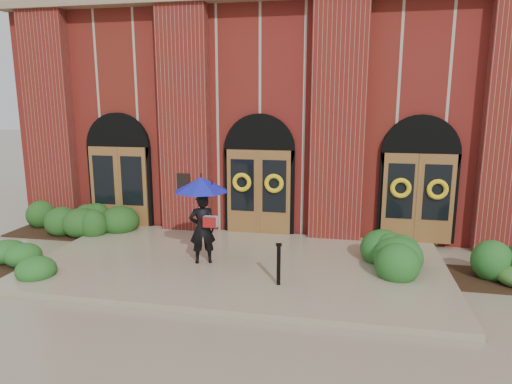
% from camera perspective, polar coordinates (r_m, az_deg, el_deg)
% --- Properties ---
extents(ground, '(90.00, 90.00, 0.00)m').
position_cam_1_polar(ground, '(11.36, -2.39, -9.65)').
color(ground, gray).
rests_on(ground, ground).
extents(landing, '(10.00, 5.30, 0.15)m').
position_cam_1_polar(landing, '(11.47, -2.21, -9.04)').
color(landing, gray).
rests_on(landing, ground).
extents(church_building, '(16.20, 12.53, 7.00)m').
position_cam_1_polar(church_building, '(19.24, 3.90, 9.71)').
color(church_building, maroon).
rests_on(church_building, ground).
extents(man_with_umbrella, '(1.73, 1.73, 2.13)m').
position_cam_1_polar(man_with_umbrella, '(11.03, -6.79, -1.43)').
color(man_with_umbrella, black).
rests_on(man_with_umbrella, landing).
extents(metal_post, '(0.15, 0.15, 0.92)m').
position_cam_1_polar(metal_post, '(9.94, 2.84, -8.89)').
color(metal_post, black).
rests_on(metal_post, landing).
extents(hedge_wall_left, '(3.30, 1.32, 0.85)m').
position_cam_1_polar(hedge_wall_left, '(15.33, -22.44, -3.25)').
color(hedge_wall_left, '#1E4717').
rests_on(hedge_wall_left, ground).
extents(hedge_wall_right, '(3.44, 1.38, 0.88)m').
position_cam_1_polar(hedge_wall_right, '(11.68, 24.12, -7.78)').
color(hedge_wall_right, '#1E531D').
rests_on(hedge_wall_right, ground).
extents(hedge_front_left, '(1.57, 1.35, 0.56)m').
position_cam_1_polar(hedge_front_left, '(12.52, -27.30, -7.59)').
color(hedge_front_left, '#20571D').
rests_on(hedge_front_left, ground).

